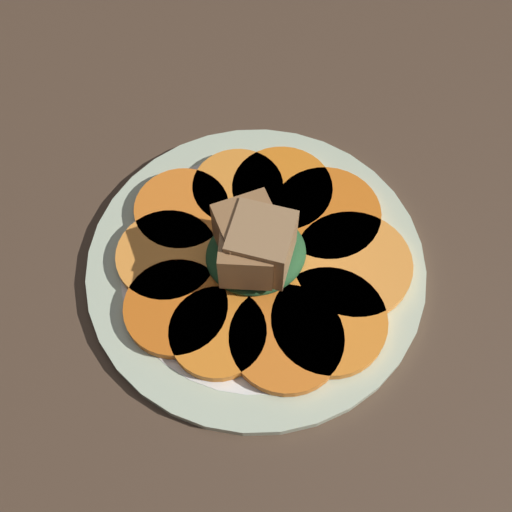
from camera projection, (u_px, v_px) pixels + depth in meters
The scene contains 14 objects.
table_slab at pixel (256, 273), 56.63cm from camera, with size 120.00×120.00×2.00cm, color #4C3828.
plate at pixel (256, 265), 55.29cm from camera, with size 29.06×29.06×1.05cm.
carrot_slice_0 at pixel (329, 321), 51.64cm from camera, with size 9.42×9.42×0.95cm, color orange.
carrot_slice_1 at pixel (353, 265), 54.11cm from camera, with size 10.05×10.05×0.95cm, color orange.
carrot_slice_2 at pixel (326, 214), 56.51cm from camera, with size 9.55×9.55×0.95cm, color orange.
carrot_slice_3 at pixel (282, 190), 57.75cm from camera, with size 9.05×9.05×0.95cm, color orange.
carrot_slice_4 at pixel (238, 188), 57.83cm from camera, with size 8.19×8.19×0.95cm, color orange.
carrot_slice_5 at pixel (182, 210), 56.73cm from camera, with size 8.39×8.39×0.95cm, color orange.
carrot_slice_6 at pixel (167, 256), 54.51cm from camera, with size 8.66×8.66×0.95cm, color orange.
carrot_slice_7 at pixel (176, 308), 52.21cm from camera, with size 8.53×8.53×0.95cm, color orange.
carrot_slice_8 at pixel (218, 333), 51.18cm from camera, with size 7.84×7.84×0.95cm, color orange.
carrot_slice_9 at pixel (287, 338), 50.94cm from camera, with size 9.20×9.20×0.95cm, color orange.
center_pile at pixel (253, 248), 51.34cm from camera, with size 8.50×8.40×7.46cm.
fork at pixel (234, 199), 57.59cm from camera, with size 17.75×4.88×0.40cm.
Camera 1 is at (8.18, 24.37, 51.48)cm, focal length 45.00 mm.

